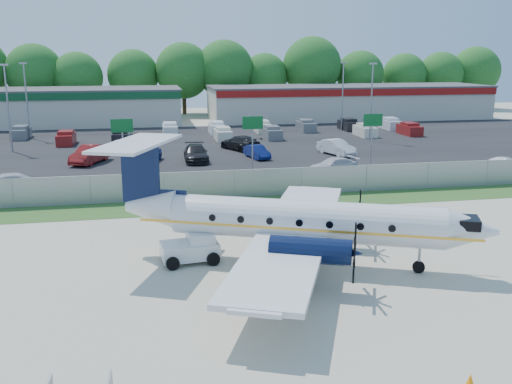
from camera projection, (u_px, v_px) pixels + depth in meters
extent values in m
plane|color=#BFB8A1|center=(280.00, 266.00, 27.70)|extent=(170.00, 170.00, 0.00)
cube|color=#2D561E|center=(239.00, 204.00, 39.15)|extent=(170.00, 4.00, 0.02)
cube|color=black|center=(225.00, 182.00, 45.82)|extent=(170.00, 8.00, 0.02)
cube|color=black|center=(200.00, 143.00, 65.85)|extent=(170.00, 32.00, 0.02)
cube|color=gray|center=(235.00, 184.00, 40.82)|extent=(120.00, 0.02, 1.90)
cube|color=gray|center=(235.00, 170.00, 40.59)|extent=(120.00, 0.06, 0.06)
cube|color=gray|center=(235.00, 197.00, 41.04)|extent=(120.00, 0.06, 0.06)
cube|color=beige|center=(17.00, 108.00, 81.78)|extent=(46.00, 12.00, 5.00)
cube|color=#474749|center=(16.00, 90.00, 81.17)|extent=(46.40, 12.40, 0.24)
cube|color=#0F4723|center=(6.00, 97.00, 75.49)|extent=(46.00, 0.20, 1.00)
cube|color=beige|center=(348.00, 103.00, 91.10)|extent=(44.00, 12.00, 5.00)
cube|color=#474749|center=(349.00, 86.00, 90.48)|extent=(44.40, 12.40, 0.24)
cube|color=maroon|center=(363.00, 92.00, 84.81)|extent=(44.00, 0.20, 1.00)
cylinder|color=gray|center=(123.00, 147.00, 47.56)|extent=(0.14, 0.14, 5.00)
cube|color=#0C5923|center=(122.00, 126.00, 47.00)|extent=(1.80, 0.08, 1.10)
cylinder|color=gray|center=(252.00, 143.00, 49.61)|extent=(0.14, 0.14, 5.00)
cube|color=#0C5923|center=(253.00, 123.00, 49.04)|extent=(1.80, 0.08, 1.10)
cylinder|color=gray|center=(371.00, 140.00, 51.66)|extent=(0.14, 0.14, 5.00)
cube|color=#0C5923|center=(373.00, 120.00, 51.09)|extent=(1.80, 0.08, 1.10)
cylinder|color=gray|center=(8.00, 109.00, 59.16)|extent=(0.18, 0.18, 9.00)
cube|color=gray|center=(4.00, 65.00, 58.11)|extent=(0.90, 0.35, 0.18)
cylinder|color=gray|center=(371.00, 103.00, 66.62)|extent=(0.18, 0.18, 9.00)
cube|color=gray|center=(373.00, 64.00, 65.56)|extent=(0.90, 0.35, 0.18)
cylinder|color=gray|center=(27.00, 101.00, 68.70)|extent=(0.18, 0.18, 9.00)
cube|color=gray|center=(23.00, 63.00, 67.64)|extent=(0.90, 0.35, 0.18)
cylinder|color=gray|center=(342.00, 97.00, 76.16)|extent=(0.18, 0.18, 9.00)
cube|color=gray|center=(344.00, 62.00, 75.10)|extent=(0.90, 0.35, 0.18)
cylinder|color=silver|center=(305.00, 221.00, 27.45)|extent=(12.74, 6.91, 1.98)
cone|color=silver|center=(472.00, 230.00, 25.91)|extent=(2.88, 2.71, 1.98)
cone|color=silver|center=(152.00, 208.00, 28.98)|extent=(3.26, 2.88, 1.98)
cube|color=black|center=(468.00, 223.00, 25.87)|extent=(1.39, 1.61, 0.47)
cube|color=silver|center=(294.00, 231.00, 27.69)|extent=(10.23, 18.16, 0.23)
cylinder|color=black|center=(311.00, 250.00, 24.55)|extent=(3.70, 2.44, 1.14)
cylinder|color=black|center=(324.00, 213.00, 30.29)|extent=(3.70, 2.44, 1.14)
cube|color=black|center=(140.00, 173.00, 28.67)|extent=(1.89, 0.95, 3.02)
cube|color=silver|center=(137.00, 143.00, 28.34)|extent=(4.82, 6.91, 0.15)
cylinder|color=gray|center=(419.00, 259.00, 26.73)|extent=(0.12, 0.12, 1.35)
cylinder|color=black|center=(419.00, 267.00, 26.82)|extent=(0.61, 0.40, 0.58)
cylinder|color=black|center=(284.00, 280.00, 25.13)|extent=(0.78, 0.64, 0.67)
cylinder|color=black|center=(302.00, 238.00, 30.87)|extent=(0.78, 0.64, 0.67)
cube|color=silver|center=(190.00, 250.00, 28.20)|extent=(2.93, 1.96, 0.77)
cube|color=silver|center=(200.00, 237.00, 28.22)|extent=(1.37, 1.56, 0.55)
cube|color=black|center=(210.00, 236.00, 28.36)|extent=(0.34, 1.23, 0.44)
cylinder|color=black|center=(173.00, 263.00, 27.17)|extent=(0.69, 0.32, 0.66)
cylinder|color=black|center=(167.00, 252.00, 28.77)|extent=(0.69, 0.32, 0.66)
cylinder|color=black|center=(213.00, 259.00, 27.76)|extent=(0.69, 0.32, 0.66)
cylinder|color=black|center=(205.00, 248.00, 29.35)|extent=(0.69, 0.32, 0.66)
cube|color=gray|center=(280.00, 255.00, 27.99)|extent=(2.21, 1.70, 0.12)
cube|color=gray|center=(261.00, 249.00, 28.02)|extent=(0.42, 1.14, 0.59)
cube|color=gray|center=(299.00, 250.00, 27.82)|extent=(0.42, 1.14, 0.59)
cylinder|color=black|center=(265.00, 263.00, 27.60)|extent=(0.37, 0.22, 0.35)
cylinder|color=black|center=(267.00, 256.00, 28.64)|extent=(0.37, 0.22, 0.35)
cylinder|color=black|center=(293.00, 265.00, 27.46)|extent=(0.37, 0.22, 0.35)
cylinder|color=black|center=(294.00, 257.00, 28.49)|extent=(0.37, 0.22, 0.35)
cone|color=orange|center=(470.00, 381.00, 17.54)|extent=(0.33, 0.33, 0.49)
cone|color=orange|center=(226.00, 206.00, 37.46)|extent=(0.40, 0.40, 0.61)
cube|color=orange|center=(226.00, 211.00, 37.53)|extent=(0.43, 0.43, 0.03)
imported|color=silver|center=(18.00, 194.00, 42.13)|extent=(5.65, 3.33, 1.54)
imported|color=silver|center=(333.00, 173.00, 49.45)|extent=(4.86, 2.91, 1.32)
imported|color=silver|center=(508.00, 174.00, 48.93)|extent=(4.44, 2.96, 1.38)
imported|color=maroon|center=(90.00, 163.00, 53.88)|extent=(3.65, 5.49, 1.71)
imported|color=navy|center=(148.00, 162.00, 54.36)|extent=(3.03, 4.84, 1.54)
imported|color=black|center=(196.00, 161.00, 54.88)|extent=(2.35, 5.46, 1.57)
imported|color=navy|center=(257.00, 158.00, 56.48)|extent=(2.20, 4.14, 1.30)
imported|color=silver|center=(336.00, 155.00, 58.45)|extent=(3.09, 5.03, 1.56)
imported|color=silver|center=(121.00, 152.00, 59.92)|extent=(2.78, 4.58, 1.46)
imported|color=black|center=(240.00, 150.00, 61.29)|extent=(4.31, 5.91, 1.59)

